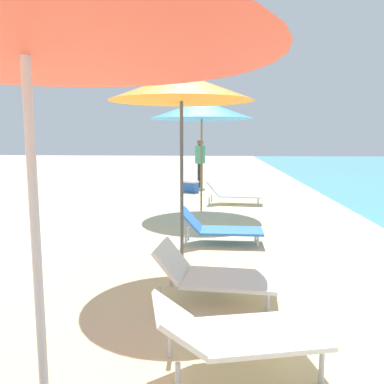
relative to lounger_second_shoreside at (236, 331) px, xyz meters
name	(u,v)px	position (x,y,z in m)	size (l,w,h in m)	color
lounger_second_shoreside	(236,331)	(0.00, 0.00, 0.00)	(1.44, 0.92, 0.59)	white
umbrella_third	(181,87)	(-0.66, 2.66, 2.19)	(2.02, 2.02, 2.77)	#4C4C51
lounger_third_shoreside	(219,228)	(-0.11, 3.80, -0.06)	(1.43, 0.63, 0.60)	blue
lounger_third_inland	(212,274)	(-0.21, 1.39, -0.04)	(1.40, 0.82, 0.63)	white
umbrella_farthest	(202,110)	(-0.55, 6.94, 2.16)	(2.58, 2.58, 2.78)	olive
lounger_farthest_shoreside	(232,193)	(0.27, 7.91, -0.05)	(1.57, 0.77, 0.64)	white
person_walking_near	(200,158)	(-0.77, 11.49, 0.74)	(0.36, 0.42, 1.74)	#262628
cooler_box	(190,186)	(-1.04, 10.04, -0.13)	(0.58, 0.51, 0.39)	#2659B2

